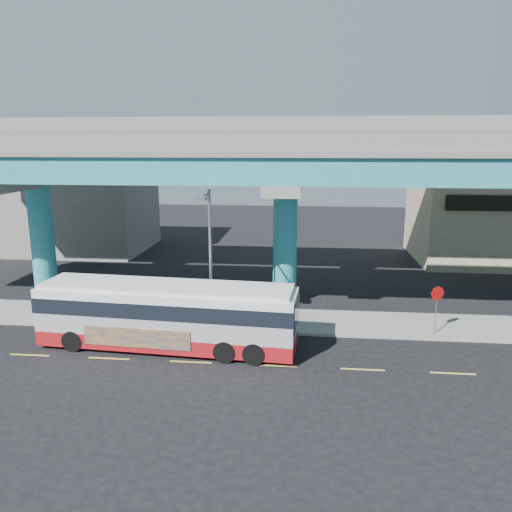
# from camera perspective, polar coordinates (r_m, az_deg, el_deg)

# --- Properties ---
(ground) EXTENTS (120.00, 120.00, 0.00)m
(ground) POSITION_cam_1_polar(r_m,az_deg,el_deg) (23.99, 2.26, -12.12)
(ground) COLOR black
(ground) RESTS_ON ground
(sidewalk) EXTENTS (70.00, 4.00, 0.15)m
(sidewalk) POSITION_cam_1_polar(r_m,az_deg,el_deg) (29.04, 2.93, -7.42)
(sidewalk) COLOR gray
(sidewalk) RESTS_ON ground
(lane_markings) EXTENTS (58.00, 0.12, 0.01)m
(lane_markings) POSITION_cam_1_polar(r_m,az_deg,el_deg) (23.72, 2.21, -12.41)
(lane_markings) COLOR #D8C64C
(lane_markings) RESTS_ON ground
(viaduct) EXTENTS (52.00, 12.40, 11.70)m
(viaduct) POSITION_cam_1_polar(r_m,az_deg,el_deg) (30.87, 3.46, 10.99)
(viaduct) COLOR teal
(viaduct) RESTS_ON ground
(building_beige) EXTENTS (14.00, 10.23, 7.00)m
(building_beige) POSITION_cam_1_polar(r_m,az_deg,el_deg) (48.20, 26.04, 3.64)
(building_beige) COLOR #BFAF88
(building_beige) RESTS_ON ground
(building_concrete) EXTENTS (12.00, 10.00, 9.00)m
(building_concrete) POSITION_cam_1_polar(r_m,az_deg,el_deg) (50.73, -19.19, 5.76)
(building_concrete) COLOR gray
(building_concrete) RESTS_ON ground
(transit_bus) EXTENTS (13.11, 3.71, 3.32)m
(transit_bus) POSITION_cam_1_polar(r_m,az_deg,el_deg) (25.37, -10.09, -6.46)
(transit_bus) COLOR maroon
(transit_bus) RESTS_ON ground
(parked_car) EXTENTS (3.43, 4.27, 1.17)m
(parked_car) POSITION_cam_1_polar(r_m,az_deg,el_deg) (31.48, -17.73, -5.14)
(parked_car) COLOR #313136
(parked_car) RESTS_ON sidewalk
(street_lamp) EXTENTS (0.50, 2.48, 7.60)m
(street_lamp) POSITION_cam_1_polar(r_m,az_deg,el_deg) (26.15, -5.50, 1.70)
(street_lamp) COLOR gray
(street_lamp) RESTS_ON sidewalk
(stop_sign) EXTENTS (0.74, 0.33, 2.63)m
(stop_sign) POSITION_cam_1_polar(r_m,az_deg,el_deg) (28.02, 19.98, -4.69)
(stop_sign) COLOR gray
(stop_sign) RESTS_ON sidewalk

